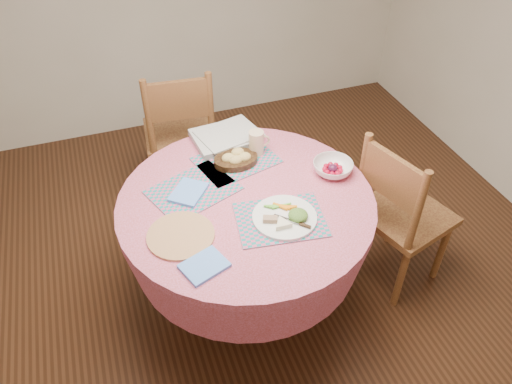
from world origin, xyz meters
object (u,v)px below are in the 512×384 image
chair_back (181,132)px  dinner_plate (286,216)px  latte_mug (257,142)px  wicker_trivet (181,235)px  bread_bowl (236,158)px  fruit_bowl (333,168)px  chair_right (399,213)px  dining_table (247,228)px

chair_back → dinner_plate: size_ratio=3.32×
chair_back → latte_mug: chair_back is taller
latte_mug → wicker_trivet: bearing=-138.0°
bread_bowl → fruit_bowl: (0.44, -0.23, -0.00)m
chair_right → bread_bowl: size_ratio=4.18×
chair_right → wicker_trivet: (-1.18, -0.03, 0.25)m
dining_table → latte_mug: size_ratio=9.45×
dining_table → bread_bowl: bread_bowl is taller
dinner_plate → fruit_bowl: size_ratio=1.33×
bread_bowl → latte_mug: bearing=20.9°
wicker_trivet → fruit_bowl: fruit_bowl is taller
wicker_trivet → dinner_plate: size_ratio=1.01×
dining_table → chair_right: 0.84m
chair_right → latte_mug: chair_right is taller
fruit_bowl → chair_right: bearing=-24.2°
chair_right → dinner_plate: 0.75m
dinner_plate → fruit_bowl: bearing=34.5°
dinner_plate → fruit_bowl: 0.43m
dinner_plate → fruit_bowl: (0.35, 0.24, 0.01)m
chair_right → latte_mug: size_ratio=7.33×
wicker_trivet → fruit_bowl: 0.85m
chair_right → chair_back: chair_back is taller
latte_mug → fruit_bowl: latte_mug is taller
chair_right → bread_bowl: (-0.79, 0.39, 0.28)m
dinner_plate → fruit_bowl: fruit_bowl is taller
wicker_trivet → chair_right: bearing=1.4°
wicker_trivet → latte_mug: latte_mug is taller
chair_back → fruit_bowl: (0.59, -0.97, 0.27)m
chair_right → chair_back: bearing=23.2°
chair_right → dinner_plate: bearing=80.4°
chair_right → dining_table: bearing=65.9°
dining_table → chair_back: 1.03m
dinner_plate → latte_mug: size_ratio=2.26×
dining_table → dinner_plate: size_ratio=4.19×
chair_back → fruit_bowl: 1.17m
bread_bowl → fruit_bowl: size_ratio=1.03×
chair_right → fruit_bowl: bearing=49.3°
chair_back → latte_mug: bearing=117.9°
wicker_trivet → dinner_plate: dinner_plate is taller
chair_back → bread_bowl: 0.80m
bread_bowl → latte_mug: (0.13, 0.05, 0.04)m
chair_right → fruit_bowl: size_ratio=4.31×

